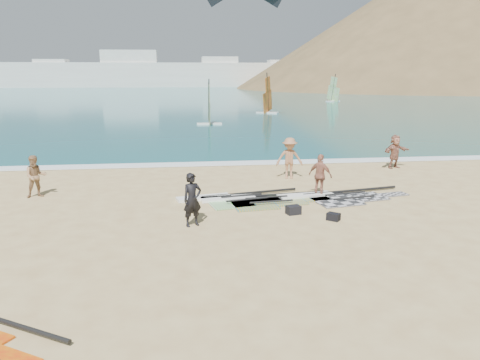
{
  "coord_description": "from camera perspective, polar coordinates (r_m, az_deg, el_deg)",
  "views": [
    {
      "loc": [
        -3.19,
        -13.34,
        5.05
      ],
      "look_at": [
        -1.04,
        4.0,
        1.0
      ],
      "focal_mm": 35.0,
      "sensor_mm": 36.0,
      "label": 1
    }
  ],
  "objects": [
    {
      "name": "beachgoer_back",
      "position": [
        19.56,
        9.77,
        0.56
      ],
      "size": [
        1.05,
        1.03,
        1.77
      ],
      "primitive_type": "imported",
      "rotation": [
        0.0,
        0.0,
        2.38
      ],
      "color": "#AA6A51",
      "rests_on": "ground"
    },
    {
      "name": "rig_grey",
      "position": [
        19.62,
        11.45,
        -1.98
      ],
      "size": [
        5.6,
        2.71,
        0.2
      ],
      "rotation": [
        0.0,
        0.0,
        0.2
      ],
      "color": "#272729",
      "rests_on": "ground"
    },
    {
      "name": "headland_main",
      "position": [
        168.37,
        24.96,
        10.14
      ],
      "size": [
        143.0,
        143.0,
        45.0
      ],
      "primitive_type": "cone",
      "color": "brown",
      "rests_on": "ground"
    },
    {
      "name": "beachgoer_mid",
      "position": [
        22.7,
        6.05,
        2.68
      ],
      "size": [
        1.35,
        0.86,
        1.98
      ],
      "primitive_type": "imported",
      "rotation": [
        0.0,
        0.0,
        -0.1
      ],
      "color": "#AA714C",
      "rests_on": "ground"
    },
    {
      "name": "sea",
      "position": [
        145.46,
        -5.9,
        10.99
      ],
      "size": [
        300.0,
        240.0,
        0.06
      ],
      "primitive_type": "cube",
      "color": "#0D5D5E",
      "rests_on": "ground"
    },
    {
      "name": "windsurfer_centre",
      "position": [
        58.72,
        3.38,
        9.48
      ],
      "size": [
        2.78,
        2.94,
        5.02
      ],
      "rotation": [
        0.0,
        0.0,
        -0.53
      ],
      "color": "white",
      "rests_on": "ground"
    },
    {
      "name": "gear_bag_far",
      "position": [
        16.64,
        11.32,
        -4.41
      ],
      "size": [
        0.52,
        0.51,
        0.26
      ],
      "primitive_type": "cube",
      "rotation": [
        0.0,
        0.0,
        -0.7
      ],
      "color": "black",
      "rests_on": "ground"
    },
    {
      "name": "rig_orange",
      "position": [
        18.7,
        1.91,
        -2.47
      ],
      "size": [
        5.26,
        2.26,
        0.2
      ],
      "rotation": [
        0.0,
        0.0,
        0.12
      ],
      "color": "#FFAB0B",
      "rests_on": "ground"
    },
    {
      "name": "beachgoer_left",
      "position": [
        20.9,
        -23.64,
        0.41
      ],
      "size": [
        1.03,
        0.92,
        1.74
      ],
      "primitive_type": "imported",
      "rotation": [
        0.0,
        0.0,
        0.36
      ],
      "color": "#9D7550",
      "rests_on": "ground"
    },
    {
      "name": "gear_bag_near",
      "position": [
        17.12,
        6.52,
        -3.64
      ],
      "size": [
        0.57,
        0.47,
        0.31
      ],
      "primitive_type": "cube",
      "rotation": [
        0.0,
        0.0,
        0.25
      ],
      "color": "black",
      "rests_on": "ground"
    },
    {
      "name": "surf_line",
      "position": [
        26.33,
        0.04,
        1.99
      ],
      "size": [
        300.0,
        1.2,
        0.04
      ],
      "primitive_type": "cube",
      "color": "white",
      "rests_on": "ground"
    },
    {
      "name": "far_town",
      "position": [
        163.82,
        -11.72,
        12.59
      ],
      "size": [
        160.0,
        8.0,
        12.0
      ],
      "color": "white",
      "rests_on": "ground"
    },
    {
      "name": "rig_green",
      "position": [
        18.91,
        -1.11,
        -2.29
      ],
      "size": [
        5.28,
        2.61,
        0.2
      ],
      "rotation": [
        0.0,
        0.0,
        0.21
      ],
      "color": "green",
      "rests_on": "ground"
    },
    {
      "name": "windsurfer_right",
      "position": [
        83.45,
        11.29,
        10.27
      ],
      "size": [
        2.7,
        2.96,
        4.77
      ],
      "rotation": [
        0.0,
        0.0,
        0.41
      ],
      "color": "white",
      "rests_on": "ground"
    },
    {
      "name": "person_wetsuit",
      "position": [
        15.62,
        -5.83,
        -2.41
      ],
      "size": [
        0.78,
        0.67,
        1.81
      ],
      "primitive_type": "imported",
      "rotation": [
        0.0,
        0.0,
        0.42
      ],
      "color": "black",
      "rests_on": "ground"
    },
    {
      "name": "beachgoer_right",
      "position": [
        26.33,
        18.37,
        3.32
      ],
      "size": [
        1.76,
        1.08,
        1.81
      ],
      "primitive_type": "imported",
      "rotation": [
        0.0,
        0.0,
        0.35
      ],
      "color": "#9A624D",
      "rests_on": "ground"
    },
    {
      "name": "ground",
      "position": [
        14.62,
        6.04,
        -7.24
      ],
      "size": [
        300.0,
        300.0,
        0.0
      ],
      "primitive_type": "plane",
      "color": "#D3B87B",
      "rests_on": "ground"
    },
    {
      "name": "windsurfer_left",
      "position": [
        45.99,
        -3.78,
        8.34
      ],
      "size": [
        2.44,
        2.98,
        4.45
      ],
      "rotation": [
        0.0,
        0.0,
        0.0
      ],
      "color": "white",
      "rests_on": "ground"
    }
  ]
}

